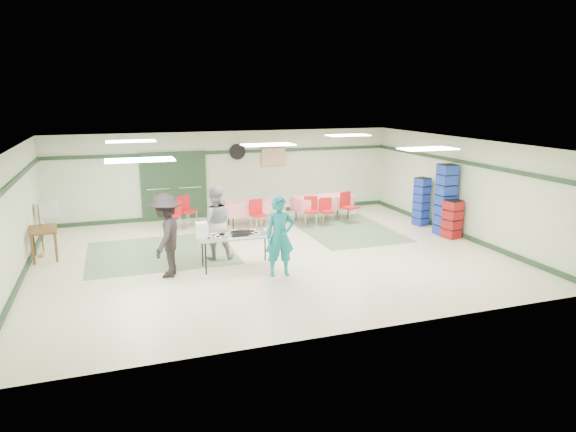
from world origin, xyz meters
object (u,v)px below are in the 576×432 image
object	(u,v)px
chair_loose_a	(186,208)
office_printer	(48,209)
chair_a	(326,208)
broom	(41,230)
chair_d	(257,212)
chair_loose_b	(175,212)
dining_table_a	(322,202)
chair_c	(348,204)
crate_stack_blue_a	(422,202)
serving_table	(236,237)
chair_b	(311,208)
printer_table	(43,232)
dining_table_b	(254,207)
volunteer_grey	(215,223)
volunteer_dark	(166,235)
crate_stack_blue_b	(445,200)
crate_stack_red	(452,219)
volunteer_teal	(280,236)

from	to	relation	value
chair_loose_a	office_printer	bearing A→B (deg)	159.91
chair_a	broom	size ratio (longest dim) A/B	0.64
chair_d	chair_loose_b	distance (m)	2.40
dining_table_a	chair_c	xyz separation A→B (m)	(0.60, -0.56, 0.01)
chair_a	office_printer	world-z (taller)	office_printer
chair_loose_b	crate_stack_blue_a	world-z (taller)	crate_stack_blue_a
serving_table	chair_a	world-z (taller)	chair_a
dining_table_a	chair_b	bearing A→B (deg)	-145.71
printer_table	dining_table_b	bearing A→B (deg)	9.35
dining_table_b	chair_c	bearing A→B (deg)	-11.86
volunteer_grey	printer_table	size ratio (longest dim) A/B	1.76
chair_loose_a	volunteer_grey	bearing A→B (deg)	-115.35
serving_table	dining_table_a	xyz separation A→B (m)	(3.58, 3.58, -0.14)
volunteer_dark	crate_stack_blue_a	distance (m)	7.93
volunteer_grey	dining_table_a	bearing A→B (deg)	-138.22
chair_d	crate_stack_blue_b	size ratio (longest dim) A/B	0.45
dining_table_b	crate_stack_red	distance (m)	5.65
office_printer	serving_table	bearing A→B (deg)	-42.11
dining_table_a	chair_d	distance (m)	2.32
volunteer_dark	crate_stack_red	distance (m)	7.68
chair_a	chair_c	world-z (taller)	chair_c
volunteer_teal	dining_table_a	bearing A→B (deg)	63.66
chair_c	chair_b	bearing A→B (deg)	157.44
dining_table_b	volunteer_dark	bearing A→B (deg)	-129.12
dining_table_a	chair_loose_b	distance (m)	4.50
crate_stack_red	volunteer_dark	bearing A→B (deg)	-175.75
dining_table_b	office_printer	xyz separation A→B (m)	(-5.56, -0.13, 0.37)
chair_loose_a	chair_loose_b	size ratio (longest dim) A/B	1.12
broom	volunteer_grey	bearing A→B (deg)	-9.23
volunteer_dark	broom	world-z (taller)	volunteer_dark
crate_stack_blue_a	printer_table	world-z (taller)	crate_stack_blue_a
volunteer_teal	crate_stack_blue_a	distance (m)	6.05
dining_table_b	chair_loose_b	xyz separation A→B (m)	(-2.30, 0.28, -0.06)
volunteer_dark	chair_loose_a	xyz separation A→B (m)	(0.96, 4.12, -0.33)
chair_c	crate_stack_blue_b	bearing A→B (deg)	-70.67
dining_table_b	chair_d	distance (m)	0.57
printer_table	serving_table	bearing A→B (deg)	-32.25
volunteer_teal	dining_table_a	size ratio (longest dim) A/B	0.90
chair_c	chair_loose_b	xyz separation A→B (m)	(-5.10, 0.84, -0.07)
office_printer	chair_d	bearing A→B (deg)	-7.07
serving_table	crate_stack_red	xyz separation A→B (m)	(6.12, 0.51, -0.19)
office_printer	chair_a	bearing A→B (deg)	-5.88
chair_d	dining_table_b	bearing A→B (deg)	71.74
volunteer_teal	chair_a	world-z (taller)	volunteer_teal
volunteer_grey	volunteer_teal	bearing A→B (deg)	130.50
chair_c	crate_stack_red	size ratio (longest dim) A/B	0.90
chair_d	serving_table	bearing A→B (deg)	-126.98
serving_table	chair_b	bearing A→B (deg)	47.50
chair_b	chair_c	bearing A→B (deg)	18.34
crate_stack_blue_a	serving_table	bearing A→B (deg)	-161.78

